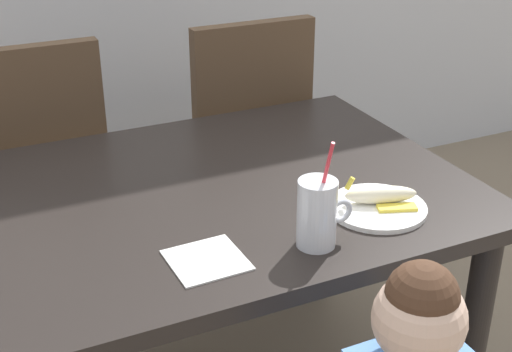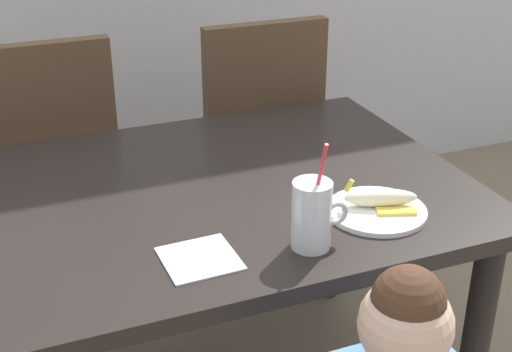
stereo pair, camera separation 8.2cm
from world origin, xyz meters
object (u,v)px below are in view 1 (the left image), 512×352
at_px(snack_plate, 377,208).
at_px(dining_chair_left, 35,166).
at_px(milk_cup, 317,217).
at_px(peeled_banana, 382,195).
at_px(paper_napkin, 207,260).
at_px(dining_chair_right, 240,133).
at_px(dining_table, 205,224).

bearing_deg(snack_plate, dining_chair_left, 123.46).
height_order(milk_cup, peeled_banana, milk_cup).
xyz_separation_m(snack_plate, paper_napkin, (-0.44, -0.04, -0.00)).
relative_size(dining_chair_right, milk_cup, 3.85).
bearing_deg(milk_cup, dining_chair_left, 112.65).
distance_m(dining_chair_left, snack_plate, 1.17).
relative_size(milk_cup, peeled_banana, 1.42).
bearing_deg(milk_cup, snack_plate, 19.97).
relative_size(dining_table, snack_plate, 5.65).
xyz_separation_m(milk_cup, paper_napkin, (-0.23, 0.04, -0.06)).
height_order(peeled_banana, paper_napkin, peeled_banana).
distance_m(dining_table, snack_plate, 0.43).
height_order(dining_table, snack_plate, snack_plate).
xyz_separation_m(dining_chair_left, dining_chair_right, (0.70, -0.02, 0.00)).
bearing_deg(dining_chair_left, paper_napkin, 101.20).
bearing_deg(peeled_banana, dining_chair_left, 124.33).
xyz_separation_m(dining_table, snack_plate, (0.33, -0.26, 0.10)).
bearing_deg(milk_cup, dining_chair_right, 75.00).
bearing_deg(milk_cup, paper_napkin, 170.64).
bearing_deg(milk_cup, dining_table, 110.15).
xyz_separation_m(dining_chair_left, paper_napkin, (0.20, -1.00, 0.17)).
bearing_deg(dining_table, snack_plate, -38.86).
distance_m(peeled_banana, paper_napkin, 0.46).
relative_size(dining_chair_right, paper_napkin, 6.40).
distance_m(dining_chair_right, snack_plate, 0.96).
height_order(snack_plate, peeled_banana, peeled_banana).
height_order(milk_cup, paper_napkin, milk_cup).
bearing_deg(dining_chair_right, dining_table, 59.66).
bearing_deg(snack_plate, peeled_banana, 25.55).
height_order(dining_chair_right, milk_cup, same).
relative_size(milk_cup, paper_napkin, 1.66).
xyz_separation_m(dining_table, dining_chair_right, (0.39, 0.67, -0.07)).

